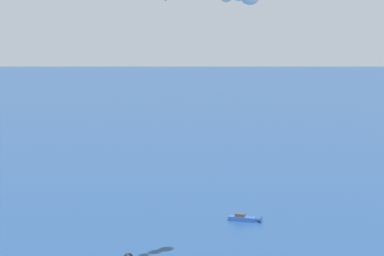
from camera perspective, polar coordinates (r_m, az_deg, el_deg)
The scene contains 1 object.
motorboat_offshore at distance 197.01m, azimuth 4.33°, elevation -7.12°, with size 9.30×4.51×2.61m.
Camera 1 is at (-6.90, 118.45, 51.27)m, focal length 67.88 mm.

